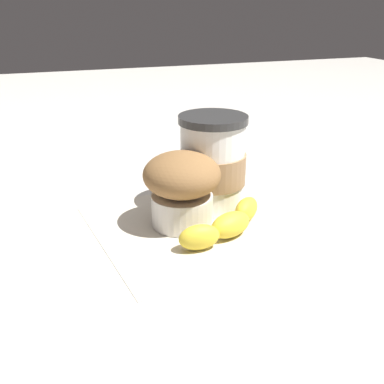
# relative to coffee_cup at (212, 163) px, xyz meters

# --- Properties ---
(ground_plane) EXTENTS (3.00, 3.00, 0.00)m
(ground_plane) POSITION_rel_coffee_cup_xyz_m (0.05, -0.05, -0.06)
(ground_plane) COLOR beige
(paper_napkin) EXTENTS (0.27, 0.27, 0.00)m
(paper_napkin) POSITION_rel_coffee_cup_xyz_m (0.05, -0.05, -0.06)
(paper_napkin) COLOR beige
(paper_napkin) RESTS_ON ground_plane
(coffee_cup) EXTENTS (0.09, 0.09, 0.13)m
(coffee_cup) POSITION_rel_coffee_cup_xyz_m (0.00, 0.00, 0.00)
(coffee_cup) COLOR white
(coffee_cup) RESTS_ON paper_napkin
(muffin) EXTENTS (0.10, 0.10, 0.10)m
(muffin) POSITION_rel_coffee_cup_xyz_m (0.04, -0.06, -0.01)
(muffin) COLOR white
(muffin) RESTS_ON paper_napkin
(banana) EXTENTS (0.09, 0.14, 0.03)m
(banana) POSITION_rel_coffee_cup_xyz_m (0.09, -0.02, -0.05)
(banana) COLOR yellow
(banana) RESTS_ON paper_napkin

